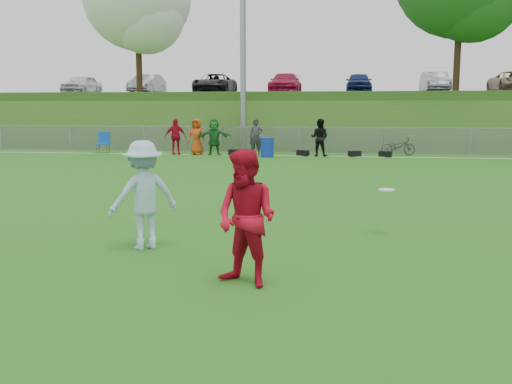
% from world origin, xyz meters
% --- Properties ---
extents(ground, '(120.00, 120.00, 0.00)m').
position_xyz_m(ground, '(0.00, 0.00, 0.00)').
color(ground, '#266114').
rests_on(ground, ground).
extents(sideline_far, '(60.00, 0.10, 0.01)m').
position_xyz_m(sideline_far, '(0.00, 18.00, 0.01)').
color(sideline_far, white).
rests_on(sideline_far, ground).
extents(fence, '(58.00, 0.06, 1.30)m').
position_xyz_m(fence, '(0.00, 20.00, 0.65)').
color(fence, gray).
rests_on(fence, ground).
extents(light_pole, '(1.20, 0.40, 12.15)m').
position_xyz_m(light_pole, '(-3.00, 20.80, 6.71)').
color(light_pole, gray).
rests_on(light_pole, ground).
extents(berm, '(120.00, 18.00, 3.00)m').
position_xyz_m(berm, '(0.00, 31.00, 1.50)').
color(berm, '#285919').
rests_on(berm, ground).
extents(parking_lot, '(120.00, 12.00, 0.10)m').
position_xyz_m(parking_lot, '(0.00, 33.00, 3.05)').
color(parking_lot, black).
rests_on(parking_lot, berm).
extents(tree_white_flowering, '(6.30, 6.30, 8.78)m').
position_xyz_m(tree_white_flowering, '(-9.84, 24.92, 8.32)').
color(tree_white_flowering, black).
rests_on(tree_white_flowering, berm).
extents(car_row, '(32.04, 5.18, 1.44)m').
position_xyz_m(car_row, '(-1.17, 32.00, 3.82)').
color(car_row, silver).
rests_on(car_row, parking_lot).
extents(spectator_row, '(7.77, 0.83, 1.69)m').
position_xyz_m(spectator_row, '(-3.09, 18.00, 0.85)').
color(spectator_row, '#B50C27').
rests_on(spectator_row, ground).
extents(gear_bags, '(7.52, 0.52, 0.26)m').
position_xyz_m(gear_bags, '(0.96, 18.10, 0.13)').
color(gear_bags, black).
rests_on(gear_bags, ground).
extents(player_red_center, '(1.04, 0.95, 1.73)m').
position_xyz_m(player_red_center, '(0.92, -1.12, 0.86)').
color(player_red_center, '#B80C24').
rests_on(player_red_center, ground).
extents(player_blue, '(1.27, 1.19, 1.72)m').
position_xyz_m(player_blue, '(-1.00, 0.48, 0.86)').
color(player_blue, '#9FC7DD').
rests_on(player_blue, ground).
extents(frisbee, '(0.28, 0.28, 0.03)m').
position_xyz_m(frisbee, '(2.85, 2.05, 0.81)').
color(frisbee, silver).
rests_on(frisbee, ground).
extents(recycling_bin, '(0.67, 0.67, 0.88)m').
position_xyz_m(recycling_bin, '(-1.28, 17.20, 0.44)').
color(recycling_bin, '#0F31A5').
rests_on(recycling_bin, ground).
extents(camp_chair, '(0.65, 0.66, 1.02)m').
position_xyz_m(camp_chair, '(-9.43, 18.15, 0.30)').
color(camp_chair, '#104FAD').
rests_on(camp_chair, ground).
extents(bicycle, '(1.73, 0.99, 0.86)m').
position_xyz_m(bicycle, '(4.58, 19.00, 0.43)').
color(bicycle, '#323134').
rests_on(bicycle, ground).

